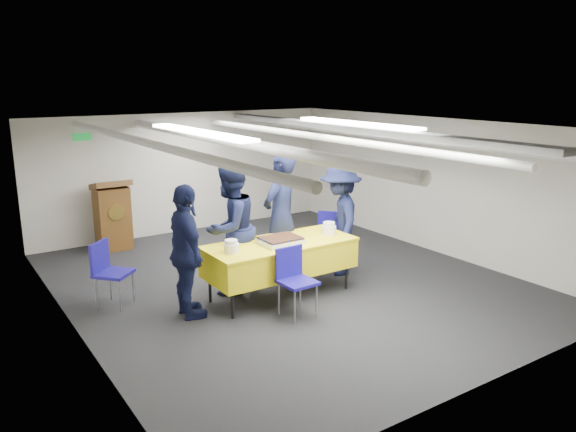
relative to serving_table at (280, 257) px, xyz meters
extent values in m
plane|color=black|center=(0.36, 0.42, -0.56)|extent=(7.00, 7.00, 0.00)
cube|color=beige|center=(0.36, 3.91, 0.59)|extent=(6.00, 0.02, 2.30)
cube|color=beige|center=(-2.63, 0.42, 0.59)|extent=(0.02, 7.00, 2.30)
cube|color=beige|center=(3.35, 0.42, 0.59)|extent=(0.02, 7.00, 2.30)
cube|color=white|center=(0.36, 0.42, 1.73)|extent=(6.00, 7.00, 0.02)
cylinder|color=silver|center=(-1.64, 0.42, 1.62)|extent=(0.10, 6.90, 0.10)
cylinder|color=silver|center=(-0.54, 0.42, 1.58)|extent=(0.14, 6.90, 0.14)
cylinder|color=silver|center=(0.96, 0.42, 1.54)|extent=(0.10, 6.90, 0.10)
cylinder|color=silver|center=(2.26, 0.42, 1.50)|extent=(0.14, 6.90, 0.14)
cube|color=gray|center=(1.56, 0.42, 1.64)|extent=(0.28, 6.90, 0.08)
cube|color=white|center=(-0.94, 0.42, 1.71)|extent=(0.25, 2.60, 0.04)
cube|color=white|center=(1.66, 0.42, 1.71)|extent=(0.25, 2.60, 0.04)
cube|color=#0C591E|center=(-1.54, 3.89, 1.39)|extent=(0.30, 0.04, 0.12)
cylinder|color=black|center=(-0.92, -0.32, -0.38)|extent=(0.04, 0.04, 0.36)
cylinder|color=black|center=(0.92, -0.32, -0.38)|extent=(0.04, 0.04, 0.36)
cylinder|color=black|center=(-0.92, 0.32, -0.38)|extent=(0.04, 0.04, 0.36)
cylinder|color=black|center=(0.92, 0.32, -0.38)|extent=(0.04, 0.04, 0.36)
cube|color=yellow|center=(0.00, 0.00, -0.01)|extent=(2.06, 0.86, 0.39)
cube|color=yellow|center=(0.00, 0.00, 0.20)|extent=(2.08, 0.88, 0.03)
cube|color=white|center=(-0.04, -0.07, 0.24)|extent=(0.53, 0.43, 0.06)
cube|color=black|center=(-0.04, -0.07, 0.29)|extent=(0.51, 0.41, 0.03)
sphere|color=navy|center=(-0.27, -0.26, 0.29)|extent=(0.04, 0.04, 0.04)
sphere|color=navy|center=(-0.27, 0.13, 0.29)|extent=(0.04, 0.04, 0.04)
sphere|color=navy|center=(-0.16, -0.26, 0.29)|extent=(0.04, 0.04, 0.04)
sphere|color=navy|center=(-0.16, 0.13, 0.29)|extent=(0.04, 0.04, 0.04)
sphere|color=navy|center=(-0.04, -0.26, 0.29)|extent=(0.04, 0.04, 0.04)
sphere|color=navy|center=(-0.04, 0.13, 0.29)|extent=(0.04, 0.04, 0.04)
sphere|color=navy|center=(0.08, -0.26, 0.29)|extent=(0.04, 0.04, 0.04)
sphere|color=navy|center=(0.08, 0.13, 0.29)|extent=(0.04, 0.04, 0.04)
sphere|color=navy|center=(0.20, -0.26, 0.29)|extent=(0.04, 0.04, 0.04)
sphere|color=navy|center=(0.20, 0.13, 0.29)|extent=(0.04, 0.04, 0.04)
sphere|color=navy|center=(-0.29, -0.16, 0.29)|extent=(0.04, 0.04, 0.04)
sphere|color=navy|center=(0.22, -0.16, 0.29)|extent=(0.04, 0.04, 0.04)
sphere|color=navy|center=(-0.29, -0.07, 0.29)|extent=(0.04, 0.04, 0.04)
sphere|color=navy|center=(0.22, -0.07, 0.29)|extent=(0.04, 0.04, 0.04)
sphere|color=navy|center=(-0.29, 0.03, 0.29)|extent=(0.04, 0.04, 0.04)
sphere|color=navy|center=(0.22, 0.03, 0.29)|extent=(0.04, 0.04, 0.04)
cylinder|color=white|center=(-0.77, -0.05, 0.27)|extent=(0.20, 0.20, 0.12)
cylinder|color=white|center=(-0.77, -0.05, 0.35)|extent=(0.16, 0.16, 0.05)
cylinder|color=white|center=(0.80, -0.05, 0.27)|extent=(0.21, 0.21, 0.12)
cylinder|color=white|center=(0.80, -0.05, 0.36)|extent=(0.17, 0.17, 0.05)
cube|color=brown|center=(-1.24, 3.47, -0.01)|extent=(0.55, 0.45, 1.10)
cube|color=brown|center=(-1.24, 3.44, 0.59)|extent=(0.62, 0.53, 0.21)
cylinder|color=gold|center=(-1.24, 3.24, 0.14)|extent=(0.28, 0.02, 0.28)
cylinder|color=gray|center=(-0.36, -0.88, -0.34)|extent=(0.02, 0.02, 0.43)
cylinder|color=gray|center=(-0.02, -0.87, -0.34)|extent=(0.02, 0.02, 0.43)
cylinder|color=gray|center=(-0.37, -0.54, -0.34)|extent=(0.02, 0.02, 0.43)
cylinder|color=gray|center=(-0.03, -0.53, -0.34)|extent=(0.02, 0.02, 0.43)
cube|color=#1A118A|center=(-0.20, -0.71, -0.11)|extent=(0.44, 0.44, 0.04)
cube|color=#1A118A|center=(-0.20, -0.52, 0.11)|extent=(0.40, 0.05, 0.40)
cylinder|color=gray|center=(1.03, 0.61, -0.34)|extent=(0.02, 0.02, 0.43)
cylinder|color=gray|center=(1.26, 0.35, -0.34)|extent=(0.02, 0.02, 0.43)
cylinder|color=gray|center=(1.29, 0.83, -0.34)|extent=(0.02, 0.02, 0.43)
cylinder|color=gray|center=(1.51, 0.57, -0.34)|extent=(0.02, 0.02, 0.43)
cube|color=#1A118A|center=(1.27, 0.59, -0.11)|extent=(0.59, 0.59, 0.04)
cube|color=#1A118A|center=(1.42, 0.71, 0.11)|extent=(0.29, 0.33, 0.40)
cylinder|color=gray|center=(-2.03, 0.66, -0.34)|extent=(0.02, 0.02, 0.43)
cylinder|color=gray|center=(-1.77, 0.89, -0.34)|extent=(0.02, 0.02, 0.43)
cylinder|color=gray|center=(-2.25, 0.92, -0.34)|extent=(0.02, 0.02, 0.43)
cylinder|color=gray|center=(-2.00, 1.14, -0.34)|extent=(0.02, 0.02, 0.43)
cube|color=#1A118A|center=(-2.01, 0.90, -0.11)|extent=(0.59, 0.59, 0.04)
cube|color=#1A118A|center=(-2.14, 1.04, 0.11)|extent=(0.32, 0.30, 0.40)
imported|color=black|center=(0.37, 0.55, 0.42)|extent=(0.84, 0.72, 1.95)
imported|color=black|center=(-0.49, 0.51, 0.36)|extent=(1.10, 1.01, 1.84)
imported|color=black|center=(-1.34, 0.05, 0.29)|extent=(0.53, 1.04, 1.70)
imported|color=black|center=(1.26, 0.27, 0.29)|extent=(1.09, 1.27, 1.70)
camera|label=1|loc=(-3.97, -6.14, 2.37)|focal=35.00mm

